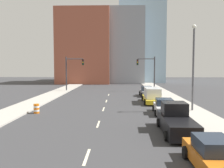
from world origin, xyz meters
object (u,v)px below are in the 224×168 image
Objects in this scene: traffic_signal_right at (150,69)px; sedan_white at (164,107)px; street_lamp at (193,62)px; sedan_orange at (213,156)px; pickup_truck_black at (176,121)px; traffic_barrel at (36,109)px; traffic_signal_left at (71,69)px; box_truck_yellow at (152,96)px; sedan_gray at (147,92)px.

sedan_white is at bearing -93.18° from traffic_signal_right.
street_lamp is 1.97× the size of sedan_white.
pickup_truck_black is at bearing 92.26° from sedan_orange.
street_lamp reaches higher than traffic_barrel.
traffic_barrel is 0.21× the size of sedan_white.
street_lamp reaches higher than pickup_truck_black.
street_lamp is (1.92, -20.88, 1.06)m from traffic_signal_right.
street_lamp is at bearing 5.23° from traffic_barrel.
sedan_white is (-1.23, -22.09, -3.44)m from traffic_signal_right.
traffic_signal_left and traffic_signal_right have the same top height.
sedan_orange is (12.58, -13.39, 0.21)m from traffic_barrel.
traffic_barrel is at bearing 133.51° from sedan_orange.
box_truck_yellow is (-1.49, -14.93, -3.17)m from traffic_signal_right.
street_lamp is at bearing -51.31° from traffic_signal_left.
traffic_signal_left is at bearing 132.61° from box_truck_yellow.
traffic_signal_right reaches higher than traffic_barrel.
sedan_orange is 20.80m from box_truck_yellow.
pickup_truck_black is 14.34m from box_truck_yellow.
sedan_gray reaches higher than sedan_white.
traffic_signal_left is 1.07× the size of pickup_truck_black.
traffic_signal_right is 35.92m from sedan_orange.
traffic_signal_left is at bearing 124.90° from sedan_white.
traffic_signal_right is 8.53m from sedan_gray.
pickup_truck_black reaches higher than box_truck_yellow.
box_truck_yellow is (12.56, 7.41, 0.47)m from traffic_barrel.
traffic_signal_left is 6.81× the size of traffic_barrel.
sedan_white is 7.17m from box_truck_yellow.
sedan_orange is 0.70× the size of box_truck_yellow.
traffic_signal_right reaches higher than sedan_white.
sedan_white is at bearing 1.13° from traffic_barrel.
box_truck_yellow is at bearing -91.72° from sedan_gray.
sedan_white is at bearing 87.77° from pickup_truck_black.
pickup_truck_black is at bearing -89.90° from box_truck_yellow.
street_lamp is (15.97, 1.46, 4.69)m from traffic_barrel.
street_lamp is at bearing 68.13° from pickup_truck_black.
traffic_signal_left is 38.29m from sedan_orange.
sedan_orange is (13.34, -35.73, -3.43)m from traffic_signal_left.
traffic_barrel is (-14.05, -22.34, -3.64)m from traffic_signal_right.
traffic_signal_left reaches higher than sedan_orange.
pickup_truck_black is at bearing -65.86° from traffic_signal_left.
sedan_orange is at bearing -92.34° from traffic_signal_right.
sedan_gray is at bearing 104.02° from street_lamp.
pickup_truck_black is 1.32× the size of sedan_white.
traffic_signal_right reaches higher than sedan_orange.
traffic_signal_left is at bearing 110.76° from sedan_orange.
traffic_signal_right is at bearing 87.95° from sedan_orange.
traffic_barrel is 0.21× the size of sedan_gray.
box_truck_yellow is at bearing 95.42° from sedan_white.
traffic_barrel is at bearing -122.15° from traffic_signal_right.
traffic_signal_left is 32.24m from pickup_truck_black.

